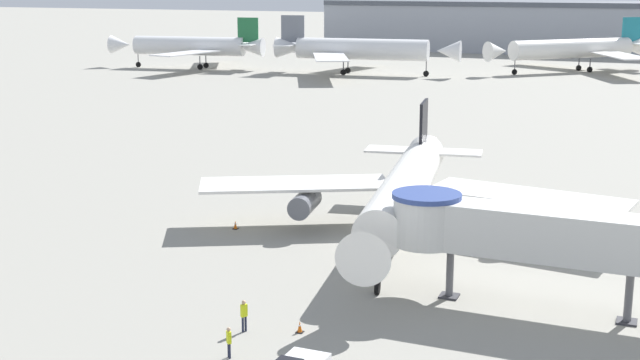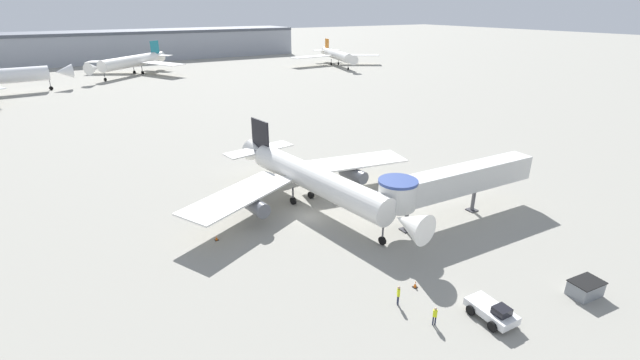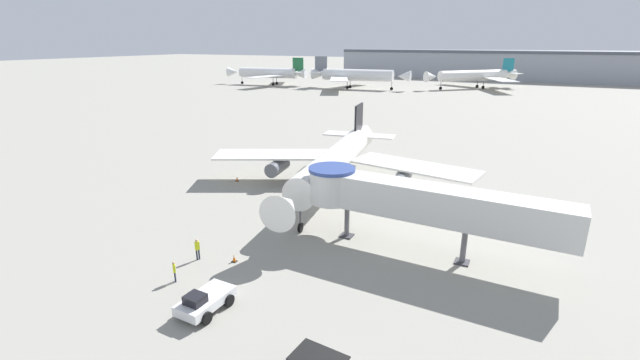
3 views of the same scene
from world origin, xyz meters
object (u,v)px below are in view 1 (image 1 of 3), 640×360
object	(u,v)px
jet_bridge	(550,235)
traffic_cone_near_nose	(300,327)
background_jet_green_tail	(193,46)
ground_crew_marshaller	(229,340)
background_jet_teal_tail	(575,49)
main_airplane	(405,190)
traffic_cone_port_wing	(235,225)
ground_crew_wing_walker	(244,314)
background_jet_gray_tail	(358,49)

from	to	relation	value
jet_bridge	traffic_cone_near_nose	size ratio (longest dim) A/B	33.31
jet_bridge	background_jet_green_tail	size ratio (longest dim) A/B	0.62
ground_crew_marshaller	background_jet_teal_tail	size ratio (longest dim) A/B	0.05
main_airplane	background_jet_green_tail	xyz separation A→B (m)	(-74.90, 103.03, 0.97)
main_airplane	ground_crew_marshaller	size ratio (longest dim) A/B	19.79
traffic_cone_port_wing	ground_crew_marshaller	bearing A→B (deg)	-64.16
traffic_cone_near_nose	background_jet_green_tail	distance (m)	142.76
ground_crew_marshaller	ground_crew_wing_walker	bearing A→B (deg)	148.36
background_jet_green_tail	background_jet_teal_tail	bearing A→B (deg)	98.60
ground_crew_wing_walker	background_jet_gray_tail	size ratio (longest dim) A/B	0.05
background_jet_green_tail	jet_bridge	bearing A→B (deg)	29.65
traffic_cone_near_nose	ground_crew_marshaller	distance (m)	4.78
ground_crew_marshaller	ground_crew_wing_walker	xyz separation A→B (m)	(-0.78, 3.30, 0.09)
background_jet_teal_tail	jet_bridge	bearing A→B (deg)	-38.29
traffic_cone_port_wing	ground_crew_wing_walker	size ratio (longest dim) A/B	0.36
ground_crew_marshaller	traffic_cone_near_nose	bearing A→B (deg)	109.69
jet_bridge	background_jet_gray_tail	distance (m)	125.94
ground_crew_wing_walker	background_jet_green_tail	bearing A→B (deg)	-118.64
traffic_cone_port_wing	ground_crew_marshaller	size ratio (longest dim) A/B	0.40
main_airplane	ground_crew_wing_walker	xyz separation A→B (m)	(-3.20, -19.65, -2.63)
jet_bridge	background_jet_gray_tail	xyz separation A→B (m)	(-50.85, 115.22, 0.38)
traffic_cone_near_nose	traffic_cone_port_wing	distance (m)	20.71
traffic_cone_port_wing	background_jet_green_tail	size ratio (longest dim) A/B	0.02
traffic_cone_near_nose	background_jet_teal_tail	xyz separation A→B (m)	(-0.23, 143.23, 4.33)
traffic_cone_port_wing	ground_crew_marshaller	distance (m)	23.35
jet_bridge	background_jet_green_tail	world-z (taller)	background_jet_green_tail
background_jet_green_tail	ground_crew_marshaller	bearing A→B (deg)	22.35
jet_bridge	traffic_cone_port_wing	distance (m)	25.94
jet_bridge	background_jet_teal_tail	world-z (taller)	background_jet_teal_tail
background_jet_green_tail	background_jet_gray_tail	bearing A→B (deg)	84.88
main_airplane	traffic_cone_port_wing	bearing A→B (deg)	-179.55
background_jet_teal_tail	background_jet_green_tail	distance (m)	77.35
jet_bridge	background_jet_gray_tail	size ratio (longest dim) A/B	0.54
ground_crew_marshaller	background_jet_gray_tail	bearing A→B (deg)	151.25
background_jet_green_tail	main_airplane	bearing A→B (deg)	28.45
traffic_cone_near_nose	background_jet_gray_tail	bearing A→B (deg)	107.56
traffic_cone_port_wing	background_jet_gray_tail	xyz separation A→B (m)	(-26.79, 106.48, 4.59)
jet_bridge	background_jet_green_tail	distance (m)	142.78
main_airplane	jet_bridge	world-z (taller)	main_airplane
background_jet_teal_tail	background_jet_green_tail	world-z (taller)	background_jet_teal_tail
traffic_cone_near_nose	ground_crew_marshaller	xyz separation A→B (m)	(-2.03, -4.28, 0.63)
main_airplane	traffic_cone_near_nose	size ratio (longest dim) A/B	49.84
main_airplane	background_jet_green_tail	distance (m)	127.38
traffic_cone_near_nose	ground_crew_marshaller	world-z (taller)	ground_crew_marshaller
ground_crew_wing_walker	background_jet_teal_tail	size ratio (longest dim) A/B	0.06
traffic_cone_near_nose	ground_crew_wing_walker	world-z (taller)	ground_crew_wing_walker
traffic_cone_near_nose	ground_crew_wing_walker	xyz separation A→B (m)	(-2.81, -0.98, 0.72)
traffic_cone_port_wing	ground_crew_marshaller	world-z (taller)	ground_crew_marshaller
main_airplane	ground_crew_marshaller	world-z (taller)	main_airplane
traffic_cone_near_nose	background_jet_gray_tail	distance (m)	129.32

